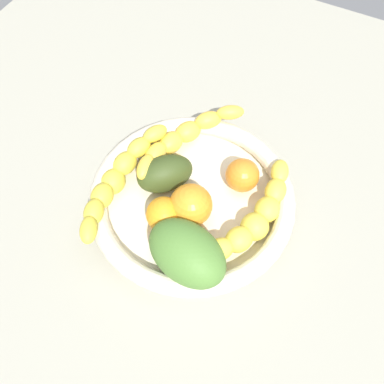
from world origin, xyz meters
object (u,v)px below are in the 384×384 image
(banana_arching_top, at_px, (250,221))
(orange_front, at_px, (191,205))
(fruit_bowl, at_px, (192,200))
(orange_mid_right, at_px, (242,175))
(banana_draped_right, at_px, (116,179))
(orange_mid_left, at_px, (164,214))
(avocado_dark, at_px, (165,174))
(mango_green, at_px, (187,253))
(banana_draped_left, at_px, (183,137))

(banana_arching_top, distance_m, orange_front, 0.09)
(fruit_bowl, bearing_deg, orange_mid_right, 50.07)
(fruit_bowl, xyz_separation_m, banana_draped_right, (-0.11, -0.03, 0.02))
(orange_mid_right, bearing_deg, fruit_bowl, -129.93)
(orange_front, height_order, orange_mid_right, orange_front)
(banana_arching_top, height_order, orange_mid_left, orange_mid_left)
(banana_draped_right, relative_size, orange_front, 3.72)
(fruit_bowl, distance_m, orange_mid_right, 0.09)
(orange_front, bearing_deg, avocado_dark, 151.65)
(banana_arching_top, height_order, mango_green, mango_green)
(mango_green, bearing_deg, banana_draped_left, 119.74)
(orange_mid_right, bearing_deg, mango_green, -94.81)
(banana_draped_right, relative_size, mango_green, 1.98)
(banana_arching_top, relative_size, avocado_dark, 2.61)
(orange_mid_left, height_order, mango_green, mango_green)
(banana_draped_right, relative_size, avocado_dark, 2.70)
(banana_draped_right, bearing_deg, orange_mid_right, 30.43)
(banana_draped_left, height_order, banana_draped_right, same)
(fruit_bowl, height_order, banana_draped_left, banana_draped_left)
(banana_arching_top, bearing_deg, banana_draped_right, -171.81)
(orange_mid_left, relative_size, orange_mid_right, 1.00)
(banana_draped_left, bearing_deg, banana_draped_right, -113.56)
(banana_arching_top, relative_size, orange_mid_left, 4.39)
(banana_arching_top, xyz_separation_m, orange_mid_right, (-0.04, 0.07, 0.00))
(fruit_bowl, height_order, banana_draped_right, banana_draped_right)
(banana_arching_top, distance_m, mango_green, 0.11)
(banana_draped_right, xyz_separation_m, orange_mid_right, (0.17, 0.10, -0.00))
(banana_draped_right, relative_size, orange_mid_left, 4.54)
(fruit_bowl, bearing_deg, orange_mid_left, -111.59)
(orange_mid_right, bearing_deg, orange_front, -117.28)
(fruit_bowl, distance_m, orange_front, 0.04)
(banana_draped_right, distance_m, avocado_dark, 0.07)
(fruit_bowl, bearing_deg, orange_front, -66.77)
(banana_arching_top, bearing_deg, mango_green, -121.57)
(fruit_bowl, relative_size, mango_green, 2.61)
(mango_green, bearing_deg, orange_mid_left, 145.04)
(banana_draped_right, height_order, orange_front, orange_front)
(banana_arching_top, bearing_deg, orange_mid_left, -157.70)
(banana_draped_left, xyz_separation_m, orange_mid_right, (0.11, -0.02, -0.00))
(orange_front, relative_size, orange_mid_right, 1.21)
(orange_front, relative_size, avocado_dark, 0.72)
(fruit_bowl, relative_size, orange_mid_left, 5.97)
(orange_mid_right, bearing_deg, banana_draped_right, -149.57)
(banana_draped_right, relative_size, orange_mid_right, 4.52)
(orange_front, distance_m, orange_mid_right, 0.10)
(banana_draped_left, distance_m, banana_draped_right, 0.13)
(fruit_bowl, relative_size, banana_draped_left, 1.51)
(banana_draped_left, xyz_separation_m, banana_draped_right, (-0.05, -0.12, -0.00))
(banana_draped_left, relative_size, orange_front, 3.24)
(orange_mid_right, distance_m, avocado_dark, 0.12)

